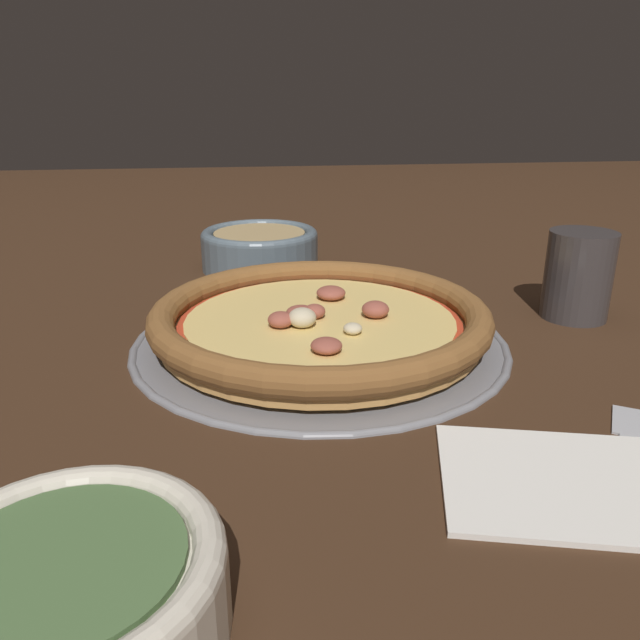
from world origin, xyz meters
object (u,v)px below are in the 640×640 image
object	(u,v)px
pizza	(320,319)
bowl_far	(66,590)
napkin	(570,480)
drinking_cup	(578,275)
fork	(629,454)
bowl_near	(260,247)
pizza_tray	(320,339)

from	to	relation	value
pizza	bowl_far	world-z (taller)	bowl_far
napkin	bowl_far	bearing A→B (deg)	-164.55
pizza	napkin	xyz separation A→B (m)	(0.12, -0.25, -0.02)
pizza	drinking_cup	world-z (taller)	drinking_cup
napkin	fork	distance (m)	0.06
bowl_near	napkin	size ratio (longest dim) A/B	0.87
bowl_near	napkin	xyz separation A→B (m)	(0.17, -0.53, -0.03)
bowl_far	fork	distance (m)	0.35
napkin	fork	bearing A→B (deg)	24.69
bowl_far	napkin	bearing A→B (deg)	15.45
drinking_cup	napkin	size ratio (longest dim) A/B	0.51
bowl_far	drinking_cup	size ratio (longest dim) A/B	1.52
pizza	bowl_far	size ratio (longest dim) A/B	2.29
napkin	fork	world-z (taller)	napkin
drinking_cup	fork	size ratio (longest dim) A/B	0.63
pizza_tray	fork	bearing A→B (deg)	-51.65
bowl_near	drinking_cup	xyz separation A→B (m)	(0.33, -0.24, 0.02)
pizza_tray	bowl_near	bearing A→B (deg)	99.38
pizza	napkin	size ratio (longest dim) A/B	1.79
bowl_far	fork	size ratio (longest dim) A/B	0.96
bowl_near	bowl_far	size ratio (longest dim) A/B	1.11
pizza_tray	bowl_far	world-z (taller)	bowl_far
bowl_near	fork	bearing A→B (deg)	-65.98
bowl_far	fork	bearing A→B (deg)	17.07
pizza_tray	fork	xyz separation A→B (m)	(0.18, -0.23, -0.00)
pizza	bowl_near	size ratio (longest dim) A/B	2.06
bowl_near	pizza_tray	bearing A→B (deg)	-80.62
pizza	fork	size ratio (longest dim) A/B	2.19
pizza_tray	bowl_near	distance (m)	0.29
bowl_near	drinking_cup	world-z (taller)	drinking_cup
bowl_near	napkin	bearing A→B (deg)	-72.35
drinking_cup	fork	distance (m)	0.29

